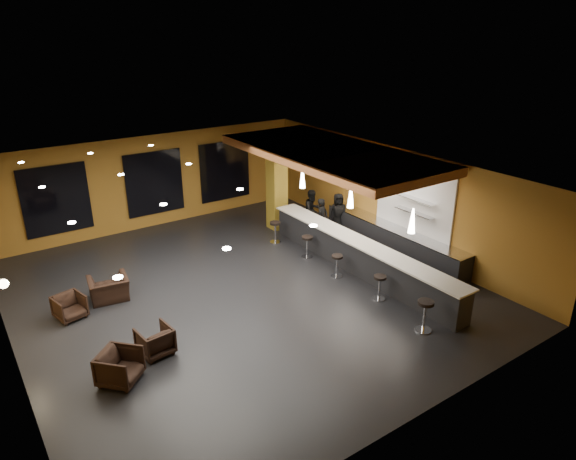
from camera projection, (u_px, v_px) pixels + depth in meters
floor at (242, 292)px, 15.06m from camera, size 12.00×13.00×0.10m
ceiling at (237, 174)px, 13.71m from camera, size 12.00×13.00×0.10m
wall_back at (153, 181)px, 19.37m from camera, size 12.00×0.10×3.50m
wall_front at (418, 349)px, 9.41m from camera, size 12.00×0.10×3.50m
wall_right at (393, 197)px, 17.59m from camera, size 0.10×13.00×3.50m
wood_soffit at (330, 153)px, 16.66m from camera, size 3.60×8.00×0.28m
window_left at (56, 200)px, 17.46m from camera, size 2.20×0.06×2.40m
window_center at (154, 183)px, 19.31m from camera, size 2.20×0.06×2.40m
window_right at (225, 171)px, 20.90m from camera, size 2.20×0.06×2.40m
tile_backsplash at (414, 198)px, 16.69m from camera, size 0.06×3.20×2.40m
bar_counter at (359, 257)px, 16.03m from camera, size 0.60×8.00×1.00m
bar_top at (360, 242)px, 15.83m from camera, size 0.78×8.10×0.05m
prep_counter at (392, 240)px, 17.50m from camera, size 0.70×6.00×0.86m
prep_top at (393, 227)px, 17.33m from camera, size 0.72×6.00×0.03m
wall_shelf_lower at (415, 212)px, 16.61m from camera, size 0.30×1.50×0.03m
wall_shelf_upper at (416, 199)px, 16.45m from camera, size 0.30×1.50×0.03m
column at (277, 184)px, 19.06m from camera, size 0.60×0.60×3.50m
wall_sconce at (3, 284)px, 11.64m from camera, size 0.22×0.22×0.22m
pendant_0 at (412, 221)px, 13.81m from camera, size 0.20×0.20×0.70m
pendant_1 at (351, 197)px, 15.72m from camera, size 0.20×0.20×0.70m
pendant_2 at (302, 178)px, 17.62m from camera, size 0.20×0.20×0.70m
staff_a at (322, 218)px, 18.51m from camera, size 0.64×0.54×1.49m
staff_b at (312, 210)px, 19.23m from camera, size 0.81×0.65×1.57m
staff_c at (338, 213)px, 19.00m from camera, size 0.87×0.74×1.51m
armchair_a at (120, 367)px, 11.11m from camera, size 1.16×1.16×0.76m
armchair_b at (155, 341)px, 12.08m from camera, size 0.82×0.84×0.69m
armchair_c at (70, 307)px, 13.55m from camera, size 0.86×0.87×0.66m
armchair_d at (109, 289)px, 14.45m from camera, size 1.18×1.07×0.69m
bar_stool_0 at (425, 312)px, 12.91m from camera, size 0.43×0.43×0.85m
bar_stool_1 at (380, 284)px, 14.43m from camera, size 0.37×0.37×0.73m
bar_stool_2 at (337, 263)px, 15.73m from camera, size 0.36×0.36×0.72m
bar_stool_3 at (307, 244)px, 17.03m from camera, size 0.38×0.38×0.75m
bar_stool_4 at (275, 229)px, 18.17m from camera, size 0.40×0.40×0.78m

